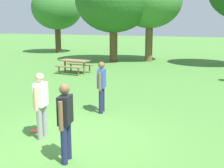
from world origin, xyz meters
TOP-DOWN VIEW (x-y plane):
  - ground_plane at (0.00, 0.00)m, footprint 120.00×120.00m
  - person_thrower at (-0.35, 2.36)m, footprint 0.31×0.59m
  - person_catcher at (0.54, -0.98)m, footprint 0.31×0.59m
  - person_bystander at (-0.73, -0.15)m, footprint 0.29×0.60m
  - frisbee at (-1.17, 0.10)m, footprint 0.26×0.26m
  - picnic_table_near at (-5.17, 8.38)m, footprint 1.76×1.50m
  - tree_tall_left at (-13.19, 18.17)m, footprint 4.82×4.82m
  - tree_broad_center at (-5.32, 14.08)m, footprint 5.55×5.55m
  - tree_far_right at (-3.04, 15.51)m, footprint 4.72×4.72m

SIDE VIEW (x-z plane):
  - ground_plane at x=0.00m, z-range 0.00..0.00m
  - frisbee at x=-1.17m, z-range 0.00..0.03m
  - picnic_table_near at x=-5.17m, z-range 0.18..0.95m
  - person_thrower at x=-0.35m, z-range 0.12..1.76m
  - person_catcher at x=0.54m, z-range 0.12..1.76m
  - person_bystander at x=-0.73m, z-range 0.12..1.76m
  - tree_tall_left at x=-13.19m, z-range 1.09..7.42m
  - tree_far_right at x=-3.04m, z-range 1.20..7.68m
  - tree_broad_center at x=-5.32m, z-range 1.06..7.93m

